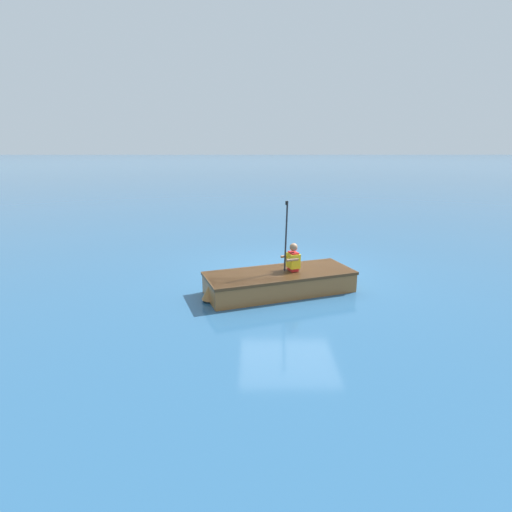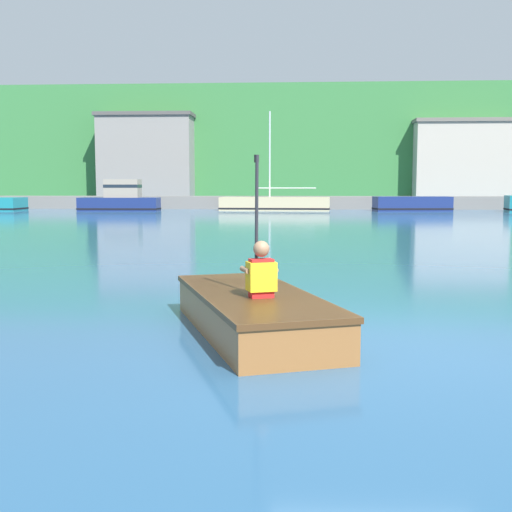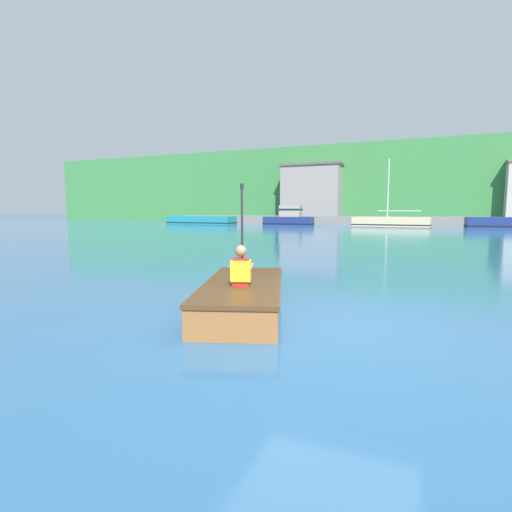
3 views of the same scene
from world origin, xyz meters
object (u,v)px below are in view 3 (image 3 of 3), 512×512
(moored_boat_dock_east_end, at_px, (497,223))
(moored_boat_dock_center_near, at_px, (289,218))
(moored_boat_dock_center_far, at_px, (391,222))
(person_paddler, at_px, (241,267))
(moored_boat_dock_east_inner, at_px, (201,220))
(rowboat_foreground, at_px, (244,294))

(moored_boat_dock_east_end, bearing_deg, moored_boat_dock_center_near, -177.40)
(moored_boat_dock_center_far, bearing_deg, person_paddler, -88.57)
(moored_boat_dock_center_far, height_order, moored_boat_dock_east_inner, moored_boat_dock_center_far)
(moored_boat_dock_center_near, relative_size, moored_boat_dock_east_inner, 0.66)
(moored_boat_dock_east_inner, bearing_deg, moored_boat_dock_east_end, 1.88)
(moored_boat_dock_east_inner, xyz_separation_m, person_paddler, (21.53, -34.57, 0.33))
(moored_boat_dock_east_end, bearing_deg, rowboat_foreground, -102.99)
(moored_boat_dock_center_near, height_order, moored_boat_dock_east_inner, moored_boat_dock_center_near)
(moored_boat_dock_east_end, relative_size, rowboat_foreground, 1.52)
(moored_boat_dock_center_near, relative_size, person_paddler, 3.50)
(moored_boat_dock_east_end, xyz_separation_m, person_paddler, (-8.01, -35.54, 0.29))
(moored_boat_dock_east_end, bearing_deg, person_paddler, -102.70)
(person_paddler, bearing_deg, moored_boat_dock_center_far, 91.43)
(moored_boat_dock_center_near, distance_m, moored_boat_dock_center_far, 10.15)
(moored_boat_dock_center_near, xyz_separation_m, person_paddler, (10.95, -34.68, -0.03))
(rowboat_foreground, relative_size, person_paddler, 2.24)
(rowboat_foreground, height_order, person_paddler, person_paddler)
(person_paddler, bearing_deg, moored_boat_dock_east_inner, 121.91)
(moored_boat_dock_east_inner, xyz_separation_m, rowboat_foreground, (21.42, -34.25, -0.15))
(moored_boat_dock_east_end, height_order, person_paddler, person_paddler)
(moored_boat_dock_center_near, height_order, rowboat_foreground, moored_boat_dock_center_near)
(moored_boat_dock_center_near, bearing_deg, moored_boat_dock_east_inner, -179.41)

